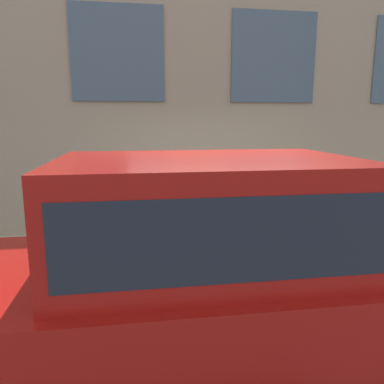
{
  "coord_description": "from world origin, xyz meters",
  "views": [
    {
      "loc": [
        -4.35,
        1.18,
        2.18
      ],
      "look_at": [
        0.84,
        0.36,
        1.17
      ],
      "focal_mm": 35.0,
      "sensor_mm": 36.0,
      "label": 1
    }
  ],
  "objects": [
    {
      "name": "ground_plane",
      "position": [
        0.0,
        0.0,
        0.0
      ],
      "size": [
        80.0,
        80.0,
        0.0
      ],
      "primitive_type": "plane",
      "color": "#38383A"
    },
    {
      "name": "sidewalk",
      "position": [
        1.23,
        0.0,
        0.08
      ],
      "size": [
        2.47,
        60.0,
        0.15
      ],
      "color": "#B2ADA3",
      "rests_on": "ground_plane"
    },
    {
      "name": "building_facade",
      "position": [
        2.62,
        -0.0,
        4.02
      ],
      "size": [
        0.33,
        40.0,
        8.04
      ],
      "color": "tan",
      "rests_on": "ground_plane"
    },
    {
      "name": "fire_hydrant",
      "position": [
        0.59,
        -0.02,
        0.54
      ],
      "size": [
        0.33,
        0.45,
        0.76
      ],
      "color": "#2D7260",
      "rests_on": "sidewalk"
    },
    {
      "name": "person",
      "position": [
        1.09,
        0.74,
        0.88
      ],
      "size": [
        0.29,
        0.19,
        1.2
      ],
      "rotation": [
        0.0,
        0.0,
        1.36
      ],
      "color": "#726651",
      "rests_on": "sidewalk"
    },
    {
      "name": "parked_car_red_near",
      "position": [
        -1.46,
        0.6,
        1.02
      ],
      "size": [
        1.82,
        4.89,
        1.89
      ],
      "color": "black",
      "rests_on": "ground_plane"
    }
  ]
}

